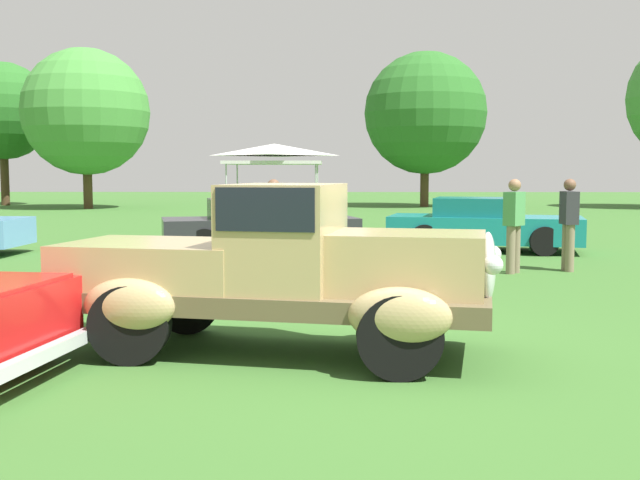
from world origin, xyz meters
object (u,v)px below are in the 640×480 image
(feature_pickup_truck, at_px, (277,268))
(canopy_tent_left_field, at_px, (274,153))
(show_car_charcoal, at_px, (259,227))
(spectator_far_side, at_px, (274,224))
(spectator_near_truck, at_px, (569,221))
(show_car_teal, at_px, (483,225))
(spectator_by_row, at_px, (514,223))

(feature_pickup_truck, xyz_separation_m, canopy_tent_left_field, (-1.32, 17.22, 1.56))
(show_car_charcoal, xyz_separation_m, spectator_far_side, (0.61, -3.56, 0.31))
(spectator_near_truck, bearing_deg, show_car_charcoal, 154.53)
(feature_pickup_truck, relative_size, canopy_tent_left_field, 1.48)
(show_car_charcoal, bearing_deg, canopy_tent_left_field, 91.78)
(show_car_teal, bearing_deg, canopy_tent_left_field, 126.38)
(spectator_near_truck, bearing_deg, spectator_far_side, -172.21)
(show_car_teal, bearing_deg, spectator_by_row, -93.21)
(show_car_charcoal, xyz_separation_m, spectator_by_row, (4.87, -3.17, 0.31))
(feature_pickup_truck, distance_m, spectator_near_truck, 8.07)
(spectator_by_row, bearing_deg, spectator_near_truck, 17.26)
(show_car_teal, distance_m, spectator_by_row, 3.90)
(spectator_far_side, height_order, canopy_tent_left_field, canopy_tent_left_field)
(spectator_by_row, xyz_separation_m, spectator_far_side, (-4.26, -0.40, 0.00))
(show_car_teal, bearing_deg, spectator_near_truck, -76.36)
(canopy_tent_left_field, bearing_deg, spectator_far_side, -85.75)
(show_car_teal, xyz_separation_m, spectator_by_row, (-0.22, -3.89, 0.31))
(show_car_charcoal, xyz_separation_m, spectator_near_truck, (5.95, -2.83, 0.31))
(spectator_by_row, distance_m, canopy_tent_left_field, 12.34)
(show_car_charcoal, height_order, show_car_teal, same)
(feature_pickup_truck, relative_size, show_car_teal, 0.99)
(spectator_far_side, distance_m, canopy_tent_left_field, 11.65)
(spectator_far_side, bearing_deg, feature_pickup_truck, -85.32)
(spectator_by_row, relative_size, canopy_tent_left_field, 0.55)
(show_car_charcoal, distance_m, spectator_by_row, 5.82)
(show_car_charcoal, height_order, canopy_tent_left_field, canopy_tent_left_field)
(show_car_teal, xyz_separation_m, canopy_tent_left_field, (-5.34, 7.24, 1.82))
(feature_pickup_truck, bearing_deg, spectator_far_side, 94.68)
(show_car_teal, bearing_deg, spectator_far_side, -136.30)
(feature_pickup_truck, relative_size, spectator_far_side, 2.67)
(show_car_teal, relative_size, spectator_near_truck, 2.71)
(spectator_by_row, bearing_deg, feature_pickup_truck, -121.91)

